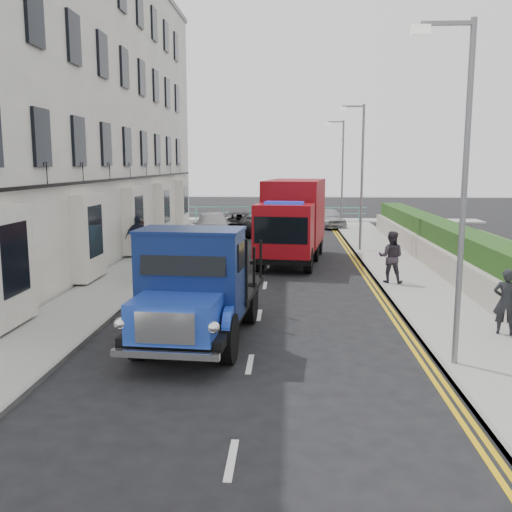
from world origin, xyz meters
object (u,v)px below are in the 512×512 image
at_px(bedford_lorry, 193,294).
at_px(pedestrian_east_near, 506,302).
at_px(lamp_near, 459,176).
at_px(lamp_mid, 360,169).
at_px(lamp_far, 341,168).
at_px(parked_car_front, 169,261).
at_px(red_lorry, 293,219).

xyz_separation_m(bedford_lorry, pedestrian_east_near, (7.48, 1.04, -0.34)).
distance_m(lamp_near, lamp_mid, 16.00).
distance_m(lamp_far, parked_car_front, 18.99).
relative_size(lamp_near, parked_car_front, 1.76).
bearing_deg(lamp_far, lamp_near, -90.00).
height_order(lamp_mid, parked_car_front, lamp_mid).
height_order(lamp_mid, bedford_lorry, lamp_mid).
relative_size(lamp_mid, red_lorry, 1.00).
xyz_separation_m(lamp_far, red_lorry, (-3.18, -12.82, -2.12)).
height_order(lamp_mid, red_lorry, lamp_mid).
bearing_deg(pedestrian_east_near, lamp_near, 67.64).
distance_m(lamp_mid, red_lorry, 4.74).
height_order(bedford_lorry, parked_car_front, bedford_lorry).
height_order(red_lorry, parked_car_front, red_lorry).
distance_m(lamp_mid, parked_car_front, 10.98).
bearing_deg(parked_car_front, lamp_mid, 35.33).
bearing_deg(lamp_mid, lamp_near, -90.00).
relative_size(lamp_mid, parked_car_front, 1.76).
relative_size(lamp_near, lamp_mid, 1.00).
xyz_separation_m(lamp_near, red_lorry, (-3.18, 13.18, -2.12)).
distance_m(lamp_far, bedford_lorry, 25.65).
bearing_deg(pedestrian_east_near, lamp_mid, -62.60).
bearing_deg(lamp_far, lamp_mid, -90.00).
distance_m(lamp_near, pedestrian_east_near, 4.20).
xyz_separation_m(lamp_far, bedford_lorry, (-5.56, -24.89, -2.73)).
bearing_deg(parked_car_front, lamp_far, 58.76).
bearing_deg(lamp_far, red_lorry, -103.93).
height_order(parked_car_front, pedestrian_east_near, pedestrian_east_near).
distance_m(red_lorry, parked_car_front, 6.33).
xyz_separation_m(lamp_mid, bedford_lorry, (-5.56, -14.89, -2.73)).
relative_size(lamp_mid, pedestrian_east_near, 4.29).
distance_m(lamp_far, red_lorry, 13.37).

